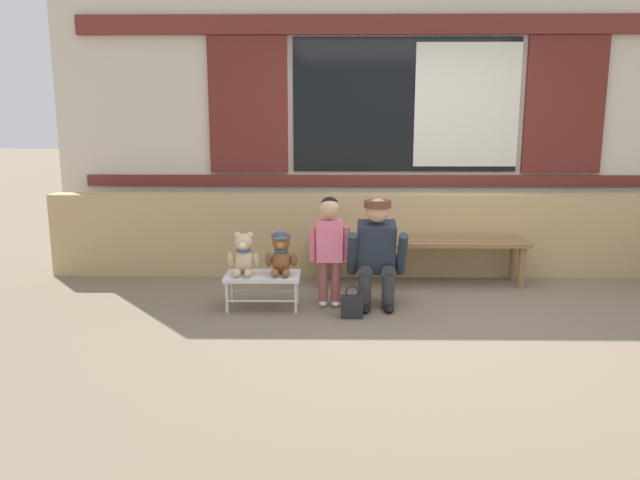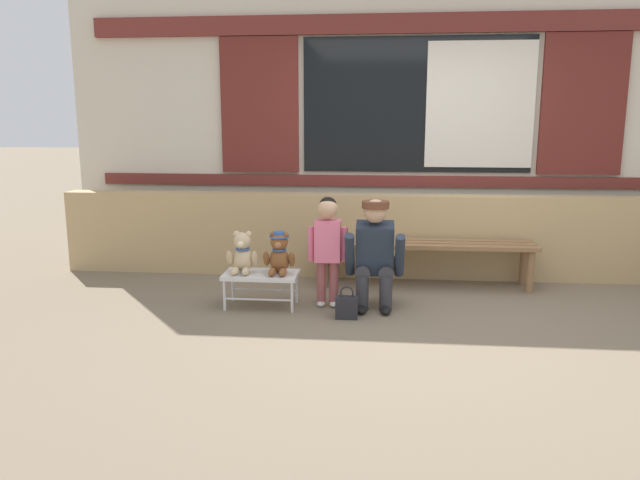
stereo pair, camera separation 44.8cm
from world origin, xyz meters
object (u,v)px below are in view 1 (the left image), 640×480
(teddy_bear_plain, at_px, (244,255))
(teddy_bear_with_hat, at_px, (281,254))
(adult_crouching, at_px, (377,252))
(child_standing, at_px, (330,239))
(wooden_bench_long, at_px, (419,247))
(handbag_on_ground, at_px, (352,306))
(small_display_bench, at_px, (263,278))

(teddy_bear_plain, distance_m, teddy_bear_with_hat, 0.32)
(teddy_bear_with_hat, xyz_separation_m, adult_crouching, (0.83, 0.06, 0.01))
(child_standing, distance_m, adult_crouching, 0.43)
(wooden_bench_long, relative_size, handbag_on_ground, 7.72)
(teddy_bear_with_hat, relative_size, child_standing, 0.38)
(small_display_bench, xyz_separation_m, adult_crouching, (0.99, 0.07, 0.21))
(wooden_bench_long, relative_size, adult_crouching, 2.21)
(child_standing, height_order, handbag_on_ground, child_standing)
(child_standing, relative_size, adult_crouching, 1.01)
(wooden_bench_long, height_order, small_display_bench, wooden_bench_long)
(teddy_bear_plain, relative_size, teddy_bear_with_hat, 1.00)
(small_display_bench, bearing_deg, child_standing, 7.03)
(handbag_on_ground, bearing_deg, small_display_bench, 161.51)
(teddy_bear_with_hat, xyz_separation_m, child_standing, (0.41, 0.07, 0.12))
(wooden_bench_long, bearing_deg, small_display_bench, -150.94)
(handbag_on_ground, bearing_deg, adult_crouching, 54.44)
(wooden_bench_long, height_order, teddy_bear_with_hat, teddy_bear_with_hat)
(adult_crouching, relative_size, handbag_on_ground, 3.49)
(child_standing, distance_m, handbag_on_ground, 0.62)
(teddy_bear_plain, bearing_deg, small_display_bench, -0.51)
(handbag_on_ground, bearing_deg, teddy_bear_plain, 164.49)
(small_display_bench, height_order, teddy_bear_with_hat, teddy_bear_with_hat)
(teddy_bear_with_hat, xyz_separation_m, handbag_on_ground, (0.60, -0.26, -0.38))
(teddy_bear_plain, relative_size, handbag_on_ground, 1.34)
(small_display_bench, distance_m, handbag_on_ground, 0.82)
(teddy_bear_with_hat, bearing_deg, handbag_on_ground, -23.15)
(teddy_bear_plain, height_order, handbag_on_ground, teddy_bear_plain)
(teddy_bear_plain, distance_m, handbag_on_ground, 1.02)
(wooden_bench_long, distance_m, small_display_bench, 1.67)
(teddy_bear_with_hat, relative_size, handbag_on_ground, 1.34)
(handbag_on_ground, bearing_deg, teddy_bear_with_hat, 156.85)
(teddy_bear_plain, relative_size, child_standing, 0.38)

